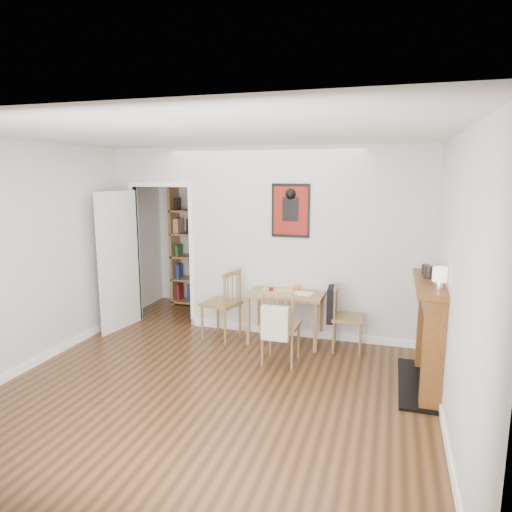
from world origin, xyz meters
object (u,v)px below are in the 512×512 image
(chair_left, at_px, (221,304))
(fireplace, at_px, (431,331))
(orange_fruit, at_px, (296,288))
(red_glass, at_px, (271,290))
(dining_table, at_px, (286,298))
(chair_front, at_px, (281,325))
(notebook, at_px, (303,293))
(ceramic_jar_a, at_px, (429,272))
(mantel_lamp, at_px, (440,276))
(bookshelf, at_px, (197,246))
(chair_right, at_px, (346,317))
(ceramic_jar_b, at_px, (426,269))

(chair_left, bearing_deg, fireplace, -15.37)
(fireplace, relative_size, orange_fruit, 15.57)
(red_glass, distance_m, orange_fruit, 0.37)
(dining_table, distance_m, chair_front, 0.72)
(fireplace, bearing_deg, notebook, 151.01)
(ceramic_jar_a, bearing_deg, red_glass, 161.15)
(orange_fruit, relative_size, mantel_lamp, 0.37)
(bookshelf, bearing_deg, notebook, -31.91)
(fireplace, bearing_deg, red_glass, 158.81)
(chair_right, height_order, fireplace, fireplace)
(chair_right, xyz_separation_m, orange_fruit, (-0.70, 0.21, 0.28))
(mantel_lamp, bearing_deg, red_glass, 150.08)
(chair_right, bearing_deg, notebook, 172.95)
(chair_left, distance_m, fireplace, 2.73)
(ceramic_jar_b, bearing_deg, mantel_lamp, -83.13)
(dining_table, height_order, chair_front, chair_front)
(red_glass, height_order, mantel_lamp, mantel_lamp)
(mantel_lamp, bearing_deg, orange_fruit, 140.66)
(dining_table, xyz_separation_m, chair_right, (0.81, -0.08, -0.16))
(bookshelf, height_order, fireplace, bookshelf)
(dining_table, relative_size, ceramic_jar_a, 7.65)
(dining_table, bearing_deg, orange_fruit, 51.06)
(chair_front, xyz_separation_m, notebook, (0.13, 0.70, 0.22))
(dining_table, height_order, ceramic_jar_a, ceramic_jar_a)
(chair_right, xyz_separation_m, fireplace, (0.95, -0.77, 0.18))
(chair_right, bearing_deg, ceramic_jar_b, -27.33)
(red_glass, distance_m, notebook, 0.42)
(chair_right, height_order, bookshelf, bookshelf)
(chair_front, distance_m, orange_fruit, 0.88)
(bookshelf, height_order, orange_fruit, bookshelf)
(chair_right, bearing_deg, bookshelf, 152.75)
(ceramic_jar_a, bearing_deg, chair_front, 178.63)
(red_glass, xyz_separation_m, ceramic_jar_b, (1.86, -0.43, 0.49))
(bookshelf, xyz_separation_m, red_glass, (1.69, -1.40, -0.30))
(chair_left, distance_m, chair_front, 1.14)
(notebook, relative_size, ceramic_jar_b, 2.51)
(fireplace, relative_size, red_glass, 15.18)
(dining_table, distance_m, fireplace, 1.95)
(chair_left, bearing_deg, bookshelf, 124.70)
(chair_front, bearing_deg, fireplace, -4.99)
(chair_front, height_order, ceramic_jar_b, ceramic_jar_b)
(red_glass, xyz_separation_m, ceramic_jar_a, (1.88, -0.64, 0.50))
(chair_front, relative_size, mantel_lamp, 4.29)
(chair_front, height_order, notebook, chair_front)
(dining_table, height_order, orange_fruit, orange_fruit)
(bookshelf, relative_size, ceramic_jar_b, 19.68)
(chair_front, distance_m, mantel_lamp, 1.93)
(chair_left, height_order, chair_front, chair_left)
(chair_left, height_order, orange_fruit, chair_left)
(fireplace, bearing_deg, chair_left, 164.63)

